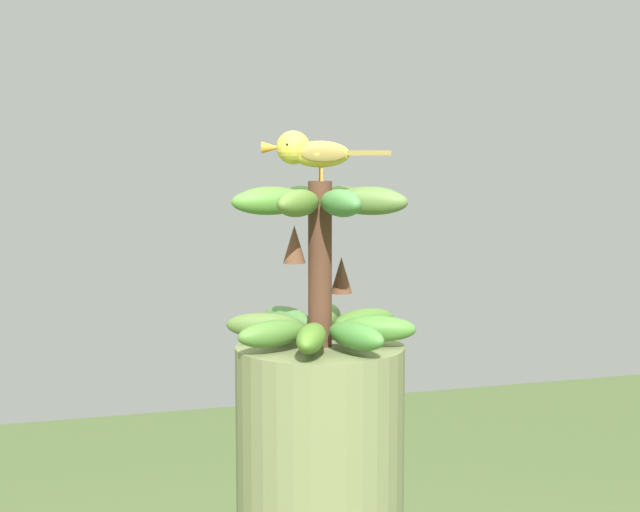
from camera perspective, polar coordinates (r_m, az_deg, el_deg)
name	(u,v)px	position (r m, az deg, el deg)	size (l,w,h in m)	color
banana_bunch	(320,264)	(1.53, 0.00, -0.49)	(0.31, 0.31, 0.27)	#4C2D1E
perched_bird	(310,151)	(1.52, -0.62, 6.29)	(0.20, 0.09, 0.08)	#C68933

